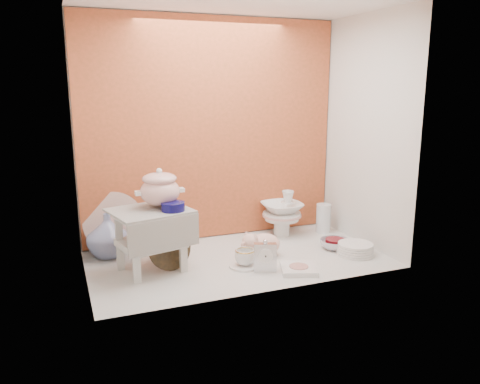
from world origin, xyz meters
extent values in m
plane|color=silver|center=(0.00, 0.00, 0.00)|extent=(1.80, 1.80, 0.00)
cube|color=#C85632|center=(0.00, 0.50, 0.75)|extent=(1.80, 0.06, 1.50)
cube|color=silver|center=(-0.90, 0.00, 0.75)|extent=(0.06, 1.00, 1.50)
cube|color=silver|center=(0.90, 0.00, 0.75)|extent=(0.06, 1.00, 1.50)
cube|color=white|center=(0.00, 0.00, 1.50)|extent=(1.80, 1.00, 0.06)
cylinder|color=#0C0948|center=(-0.41, -0.05, 0.39)|extent=(0.17, 0.17, 0.05)
imported|color=silver|center=(-0.74, 0.34, 0.14)|extent=(0.30, 0.30, 0.28)
cube|color=silver|center=(0.07, -0.24, 0.09)|extent=(0.14, 0.09, 0.19)
ellipsoid|color=beige|center=(0.16, -0.02, 0.08)|extent=(0.30, 0.24, 0.16)
cylinder|color=white|center=(-0.01, -0.14, 0.01)|extent=(0.20, 0.20, 0.01)
imported|color=white|center=(-0.01, -0.14, 0.06)|extent=(0.14, 0.14, 0.10)
cube|color=white|center=(0.26, -0.31, 0.01)|extent=(0.26, 0.26, 0.03)
cylinder|color=white|center=(0.72, -0.20, 0.04)|extent=(0.28, 0.28, 0.07)
imported|color=silver|center=(0.66, -0.06, 0.03)|extent=(0.24, 0.24, 0.06)
cylinder|color=silver|center=(0.78, 0.29, 0.10)|extent=(0.14, 0.14, 0.21)
camera|label=1|loc=(-1.01, -2.62, 1.07)|focal=35.92mm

